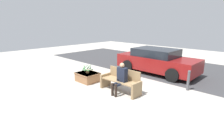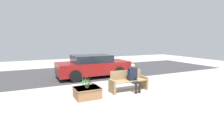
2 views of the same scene
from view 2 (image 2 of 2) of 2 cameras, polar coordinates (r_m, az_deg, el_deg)
ground_plane at (r=7.73m, az=8.02°, el=-7.43°), size 30.00×30.00×0.00m
road_surface at (r=12.71m, az=-6.43°, el=-0.50°), size 20.00×6.00×0.01m
bench at (r=7.94m, az=5.28°, el=-3.65°), size 1.77×0.58×0.92m
person_seated at (r=7.80m, az=7.06°, el=-2.08°), size 0.39×0.62×1.24m
planter_box at (r=7.06m, az=-8.10°, el=-7.17°), size 1.02×0.87×0.42m
potted_plant at (r=6.94m, az=-8.21°, el=-4.07°), size 0.52×0.52×0.44m
parked_car at (r=10.82m, az=-6.23°, el=1.34°), size 4.38×1.98×1.36m
bollard_post at (r=10.62m, az=8.53°, el=-0.16°), size 0.12×0.12×0.87m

